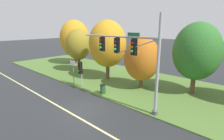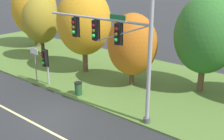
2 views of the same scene
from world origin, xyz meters
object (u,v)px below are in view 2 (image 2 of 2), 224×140
(tree_behind_signpost, at_px, (84,22))
(tree_mid_verge, at_px, (132,45))
(tree_nearest_road, at_px, (34,9))
(tree_tall_centre, at_px, (206,35))
(trash_bin, at_px, (78,88))
(tree_left_of_mast, at_px, (41,20))
(route_sign_post, at_px, (35,59))
(traffic_signal_mast, at_px, (114,42))
(pedestrian_signal_near_kerb, at_px, (45,60))

(tree_behind_signpost, relative_size, tree_mid_verge, 1.31)
(tree_mid_verge, bearing_deg, tree_behind_signpost, 179.81)
(tree_nearest_road, bearing_deg, tree_tall_centre, -1.85)
(tree_mid_verge, xyz_separation_m, trash_bin, (-1.80, -3.93, -2.69))
(tree_nearest_road, distance_m, tree_behind_signpost, 11.06)
(tree_left_of_mast, height_order, tree_mid_verge, tree_left_of_mast)
(route_sign_post, relative_size, trash_bin, 2.96)
(traffic_signal_mast, relative_size, tree_nearest_road, 1.06)
(route_sign_post, distance_m, tree_left_of_mast, 6.37)
(tree_behind_signpost, xyz_separation_m, tree_tall_centre, (9.52, 2.21, -0.23))
(traffic_signal_mast, bearing_deg, route_sign_post, 179.62)
(pedestrian_signal_near_kerb, relative_size, tree_left_of_mast, 0.46)
(route_sign_post, relative_size, tree_mid_verge, 0.50)
(pedestrian_signal_near_kerb, distance_m, tree_left_of_mast, 7.29)
(trash_bin, bearing_deg, tree_nearest_road, 153.81)
(pedestrian_signal_near_kerb, height_order, tree_left_of_mast, tree_left_of_mast)
(tree_nearest_road, bearing_deg, trash_bin, -26.19)
(route_sign_post, bearing_deg, tree_nearest_road, 142.98)
(traffic_signal_mast, distance_m, pedestrian_signal_near_kerb, 7.10)
(tree_mid_verge, height_order, tree_tall_centre, tree_tall_centre)
(traffic_signal_mast, relative_size, tree_behind_signpost, 1.11)
(route_sign_post, height_order, tree_nearest_road, tree_nearest_road)
(tree_nearest_road, xyz_separation_m, trash_bin, (13.85, -6.81, -3.89))
(pedestrian_signal_near_kerb, distance_m, tree_nearest_road, 12.98)
(tree_tall_centre, bearing_deg, tree_behind_signpost, -166.92)
(tree_mid_verge, distance_m, trash_bin, 5.09)
(route_sign_post, distance_m, tree_mid_verge, 7.67)
(tree_left_of_mast, bearing_deg, tree_tall_centre, 8.49)
(tree_left_of_mast, distance_m, tree_behind_signpost, 5.77)
(pedestrian_signal_near_kerb, relative_size, tree_nearest_road, 0.37)
(tree_nearest_road, distance_m, tree_tall_centre, 20.22)
(tree_nearest_road, relative_size, tree_tall_centre, 1.10)
(tree_tall_centre, height_order, trash_bin, tree_tall_centre)
(traffic_signal_mast, distance_m, tree_left_of_mast, 13.07)
(tree_mid_verge, bearing_deg, tree_tall_centre, 26.06)
(tree_left_of_mast, bearing_deg, tree_mid_verge, 0.27)
(pedestrian_signal_near_kerb, relative_size, tree_tall_centre, 0.41)
(traffic_signal_mast, height_order, tree_left_of_mast, traffic_signal_mast)
(pedestrian_signal_near_kerb, height_order, tree_behind_signpost, tree_behind_signpost)
(route_sign_post, distance_m, tree_behind_signpost, 5.06)
(pedestrian_signal_near_kerb, bearing_deg, trash_bin, 4.20)
(tree_mid_verge, bearing_deg, trash_bin, -114.58)
(tree_nearest_road, xyz_separation_m, tree_mid_verge, (15.65, -2.88, -1.19))
(pedestrian_signal_near_kerb, distance_m, trash_bin, 3.55)
(pedestrian_signal_near_kerb, bearing_deg, traffic_signal_mast, -0.45)
(pedestrian_signal_near_kerb, xyz_separation_m, trash_bin, (3.21, 0.24, -1.51))
(route_sign_post, xyz_separation_m, tree_left_of_mast, (-4.41, 4.12, 2.04))
(pedestrian_signal_near_kerb, xyz_separation_m, tree_nearest_road, (-10.64, 7.05, 2.38))
(pedestrian_signal_near_kerb, xyz_separation_m, tree_left_of_mast, (-5.70, 4.12, 1.90))
(tree_tall_centre, bearing_deg, pedestrian_signal_near_kerb, -146.23)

